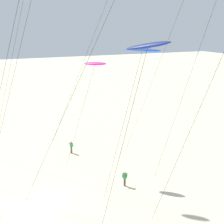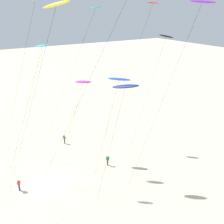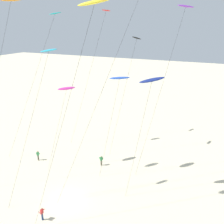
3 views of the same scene
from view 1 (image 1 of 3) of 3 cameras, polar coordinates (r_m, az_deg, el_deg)
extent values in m
plane|color=beige|center=(28.65, -15.03, -17.55)|extent=(260.00, 260.00, 0.00)
ellipsoid|color=blue|center=(23.71, 6.06, 12.20)|extent=(2.55, 2.74, 0.40)
cylinder|color=#262626|center=(25.46, 1.90, -3.76)|extent=(1.92, 2.71, 13.92)
cylinder|color=#262626|center=(21.90, 18.42, 4.10)|extent=(4.09, 5.80, 22.80)
cylinder|color=#262626|center=(34.31, -19.52, 8.66)|extent=(4.42, 6.28, 23.26)
ellipsoid|color=navy|center=(18.08, 7.09, 12.93)|extent=(2.90, 2.34, 0.94)
cylinder|color=#262626|center=(20.16, 1.62, -8.43)|extent=(1.93, 2.73, 14.59)
ellipsoid|color=#D8339E|center=(30.30, -3.40, 9.57)|extent=(2.26, 2.39, 0.48)
cylinder|color=#262626|center=(32.14, -6.40, -1.27)|extent=(2.16, 3.06, 12.01)
cylinder|color=#262626|center=(35.75, 9.29, 9.35)|extent=(4.43, 6.28, 22.86)
cylinder|color=#262626|center=(22.40, -5.54, 8.57)|extent=(7.10, 10.08, 25.44)
cylinder|color=#262626|center=(28.46, -20.08, 1.70)|extent=(3.75, 5.32, 17.98)
cylinder|color=#262626|center=(22.69, -21.39, 3.83)|extent=(4.56, 6.47, 22.50)
cylinder|color=#262626|center=(37.78, -5.86, 9.37)|extent=(5.54, 7.87, 22.21)
cylinder|color=#262626|center=(29.18, 13.92, 3.25)|extent=(2.82, 4.00, 18.64)
cylinder|color=#4C4738|center=(30.47, 2.52, -13.71)|extent=(0.22, 0.22, 0.88)
cube|color=#338C4C|center=(30.11, 2.54, -12.52)|extent=(0.36, 0.39, 0.58)
sphere|color=beige|center=(29.92, 2.55, -11.85)|extent=(0.20, 0.20, 0.20)
cylinder|color=#338C4C|center=(30.06, 2.97, -12.47)|extent=(0.46, 0.36, 0.39)
cylinder|color=#338C4C|center=(30.12, 2.12, -12.39)|extent=(0.46, 0.36, 0.39)
cylinder|color=#4C4738|center=(37.91, -8.05, -7.48)|extent=(0.22, 0.22, 0.88)
cube|color=#338C4C|center=(37.62, -8.10, -6.47)|extent=(0.39, 0.31, 0.58)
sphere|color=tan|center=(37.47, -8.12, -5.91)|extent=(0.20, 0.20, 0.20)
cylinder|color=#338C4C|center=(37.77, -8.30, -6.30)|extent=(0.26, 0.50, 0.39)
cylinder|color=#338C4C|center=(37.44, -7.90, -6.50)|extent=(0.26, 0.50, 0.39)
camera|label=2|loc=(11.46, -163.43, 19.68)|focal=43.61mm
camera|label=3|loc=(20.33, -92.80, 13.58)|focal=39.44mm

